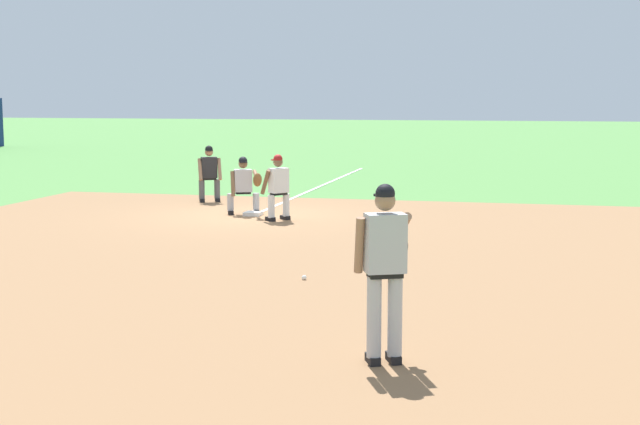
# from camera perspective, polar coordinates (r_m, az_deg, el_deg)

# --- Properties ---
(ground_plane) EXTENTS (160.00, 160.00, 0.00)m
(ground_plane) POSITION_cam_1_polar(r_m,az_deg,el_deg) (20.48, -4.30, -0.20)
(ground_plane) COLOR #518942
(infield_dirt_patch) EXTENTS (18.00, 18.00, 0.01)m
(infield_dirt_patch) POSITION_cam_1_polar(r_m,az_deg,el_deg) (14.81, -1.70, -3.14)
(infield_dirt_patch) COLOR #936B47
(infield_dirt_patch) RESTS_ON ground
(foul_line_stripe) EXTENTS (13.65, 0.10, 0.00)m
(foul_line_stripe) POSITION_cam_1_polar(r_m,az_deg,el_deg) (27.02, 0.04, 1.71)
(foul_line_stripe) COLOR white
(foul_line_stripe) RESTS_ON ground
(first_base_bag) EXTENTS (0.38, 0.38, 0.09)m
(first_base_bag) POSITION_cam_1_polar(r_m,az_deg,el_deg) (20.48, -4.30, -0.08)
(first_base_bag) COLOR white
(first_base_bag) RESTS_ON ground
(baseball) EXTENTS (0.07, 0.07, 0.07)m
(baseball) POSITION_cam_1_polar(r_m,az_deg,el_deg) (13.34, -1.02, -4.18)
(baseball) COLOR white
(baseball) RESTS_ON ground
(pitcher) EXTENTS (0.82, 0.59, 1.86)m
(pitcher) POSITION_cam_1_polar(r_m,az_deg,el_deg) (9.08, 4.22, -3.18)
(pitcher) COLOR black
(pitcher) RESTS_ON ground
(first_baseman) EXTENTS (0.84, 0.99, 1.34)m
(first_baseman) POSITION_cam_1_polar(r_m,az_deg,el_deg) (20.64, -4.86, 1.90)
(first_baseman) COLOR black
(first_baseman) RESTS_ON ground
(baserunner) EXTENTS (0.68, 0.66, 1.46)m
(baserunner) POSITION_cam_1_polar(r_m,az_deg,el_deg) (19.57, -2.69, 1.79)
(baserunner) COLOR black
(baserunner) RESTS_ON ground
(umpire) EXTENTS (0.61, 0.67, 1.46)m
(umpire) POSITION_cam_1_polar(r_m,az_deg,el_deg) (23.19, -7.10, 2.63)
(umpire) COLOR black
(umpire) RESTS_ON ground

